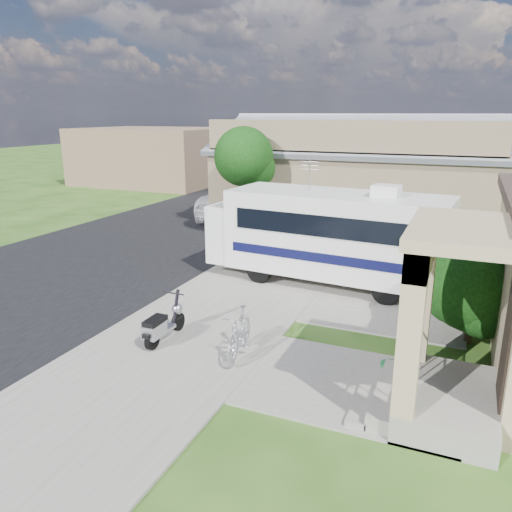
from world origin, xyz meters
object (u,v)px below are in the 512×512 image
at_px(scooter, 163,325).
at_px(garden_hose, 391,369).
at_px(van, 278,182).
at_px(bicycle, 240,335).
at_px(pickup_truck, 238,199).
at_px(motorhome, 328,233).
at_px(shrub, 479,279).

distance_m(scooter, garden_hose, 5.04).
xyz_separation_m(scooter, van, (-5.02, 20.69, 0.43)).
bearing_deg(garden_hose, bicycle, -169.82).
distance_m(bicycle, pickup_truck, 15.19).
relative_size(van, garden_hose, 14.86).
bearing_deg(bicycle, motorhome, 76.31).
bearing_deg(shrub, motorhome, 147.16).
distance_m(scooter, bicycle, 1.88).
xyz_separation_m(bicycle, garden_hose, (3.10, 0.56, -0.42)).
bearing_deg(motorhome, scooter, -107.68).
xyz_separation_m(scooter, garden_hose, (4.98, 0.65, -0.37)).
bearing_deg(van, garden_hose, -55.88).
height_order(pickup_truck, garden_hose, pickup_truck).
bearing_deg(scooter, van, 103.22).
bearing_deg(bicycle, shrub, 21.75).
bearing_deg(garden_hose, pickup_truck, 125.98).
height_order(shrub, van, shrub).
bearing_deg(pickup_truck, bicycle, 103.29).
relative_size(scooter, garden_hose, 3.77).
bearing_deg(van, motorhome, -56.62).
bearing_deg(shrub, van, 122.79).
relative_size(shrub, scooter, 1.91).
bearing_deg(shrub, bicycle, -148.84).
xyz_separation_m(motorhome, bicycle, (-0.41, -5.47, -1.07)).
height_order(motorhome, shrub, motorhome).
xyz_separation_m(motorhome, pickup_truck, (-6.87, 8.27, -0.71)).
distance_m(motorhome, shrub, 4.97).
distance_m(shrub, van, 21.22).
distance_m(bicycle, van, 21.73).
bearing_deg(pickup_truck, scooter, 96.44).
xyz_separation_m(bicycle, pickup_truck, (-6.46, 13.74, 0.36)).
xyz_separation_m(scooter, pickup_truck, (-4.59, 13.83, 0.41)).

